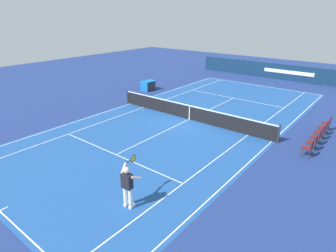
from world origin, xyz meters
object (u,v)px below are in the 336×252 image
spectator_chair_1 (324,127)px  spectator_chair_3 (317,136)px  tennis_player_near (128,185)px  spectator_chair_0 (328,123)px  spectator_chair_2 (321,131)px  equipment_cart_tarped (148,85)px  spectator_chair_4 (313,141)px  spectator_chair_5 (309,147)px  tennis_net (189,112)px  tennis_ball (144,110)px

spectator_chair_1 → spectator_chair_3: size_ratio=1.00×
tennis_player_near → spectator_chair_0: (-12.35, 4.05, -0.41)m
spectator_chair_2 → equipment_cart_tarped: 14.83m
tennis_player_near → spectator_chair_4: size_ratio=1.93×
spectator_chair_0 → spectator_chair_5: size_ratio=1.00×
spectator_chair_1 → spectator_chair_4: (2.53, 0.00, 0.00)m
tennis_player_near → spectator_chair_3: 10.63m
spectator_chair_1 → spectator_chair_4: same height
tennis_net → equipment_cart_tarped: 8.20m
spectator_chair_3 → tennis_ball: bearing=-82.0°
tennis_ball → tennis_player_near: bearing=40.4°
tennis_net → tennis_player_near: size_ratio=6.89×
spectator_chair_5 → equipment_cart_tarped: spectator_chair_5 is taller
tennis_ball → spectator_chair_0: bearing=110.3°
tennis_ball → spectator_chair_1: spectator_chair_1 is taller
tennis_ball → spectator_chair_2: spectator_chair_2 is taller
spectator_chair_0 → spectator_chair_5: (4.22, 0.00, 0.00)m
tennis_net → tennis_ball: 3.67m
spectator_chair_2 → spectator_chair_4: (1.69, 0.00, 0.00)m
tennis_net → spectator_chair_4: tennis_net is taller
tennis_net → spectator_chair_2: 7.70m
tennis_player_near → spectator_chair_5: size_ratio=1.93×
spectator_chair_3 → equipment_cart_tarped: 14.97m
spectator_chair_2 → tennis_player_near: bearing=-20.8°
spectator_chair_3 → spectator_chair_5: same height
tennis_ball → spectator_chair_3: (-1.57, 11.08, 0.49)m
tennis_player_near → tennis_ball: tennis_player_near is taller
spectator_chair_2 → spectator_chair_3: 0.84m
tennis_player_near → spectator_chair_5: tennis_player_near is taller
spectator_chair_0 → tennis_ball: bearing=-69.7°
spectator_chair_0 → spectator_chair_4: 3.38m
tennis_net → spectator_chair_0: size_ratio=13.30×
tennis_net → spectator_chair_4: bearing=91.1°
spectator_chair_5 → spectator_chair_4: bearing=180.0°
tennis_ball → spectator_chair_1: (-3.25, 11.08, 0.49)m
tennis_ball → spectator_chair_4: bearing=93.7°
spectator_chair_2 → equipment_cart_tarped: (-2.08, -14.68, -0.08)m
spectator_chair_2 → spectator_chair_5: (2.53, 0.00, 0.00)m
spectator_chair_3 → spectator_chair_0: bearing=180.0°
spectator_chair_1 → equipment_cart_tarped: (-1.23, -14.68, -0.08)m
spectator_chair_3 → spectator_chair_4: 0.84m
spectator_chair_3 → equipment_cart_tarped: bearing=-101.3°
spectator_chair_0 → spectator_chair_2: size_ratio=1.00×
spectator_chair_3 → equipment_cart_tarped: size_ratio=0.70×
spectator_chair_0 → spectator_chair_4: bearing=0.0°
tennis_player_near → spectator_chair_4: (-8.98, 4.05, -0.41)m
tennis_player_near → tennis_ball: bearing=-139.6°
spectator_chair_3 → spectator_chair_5: (1.69, 0.00, 0.00)m
spectator_chair_5 → spectator_chair_0: bearing=180.0°
spectator_chair_5 → equipment_cart_tarped: 15.39m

